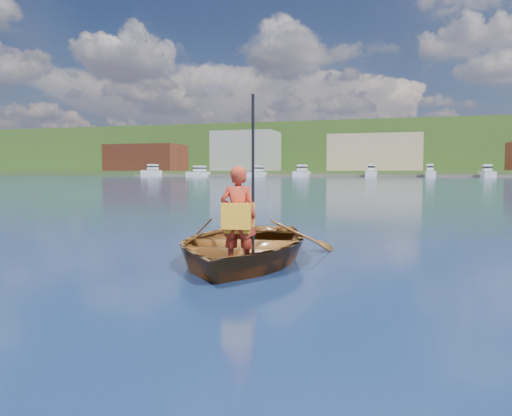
{
  "coord_description": "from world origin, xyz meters",
  "views": [
    {
      "loc": [
        2.92,
        -6.68,
        1.2
      ],
      "look_at": [
        1.06,
        -0.21,
        0.73
      ],
      "focal_mm": 35.0,
      "sensor_mm": 36.0,
      "label": 1
    }
  ],
  "objects_px": {
    "child_paddler": "(238,216)",
    "marina_yachts": "(368,173)",
    "dock": "(371,176)",
    "rowboat": "(242,245)"
  },
  "relations": [
    {
      "from": "child_paddler",
      "to": "marina_yachts",
      "type": "height_order",
      "value": "marina_yachts"
    },
    {
      "from": "child_paddler",
      "to": "marina_yachts",
      "type": "xyz_separation_m",
      "value": [
        -6.85,
        144.41,
        0.66
      ]
    },
    {
      "from": "child_paddler",
      "to": "dock",
      "type": "height_order",
      "value": "child_paddler"
    },
    {
      "from": "rowboat",
      "to": "child_paddler",
      "type": "height_order",
      "value": "child_paddler"
    },
    {
      "from": "child_paddler",
      "to": "rowboat",
      "type": "bearing_deg",
      "value": 105.22
    },
    {
      "from": "dock",
      "to": "marina_yachts",
      "type": "xyz_separation_m",
      "value": [
        -0.64,
        -4.68,
        0.95
      ]
    },
    {
      "from": "child_paddler",
      "to": "dock",
      "type": "xyz_separation_m",
      "value": [
        -6.21,
        149.09,
        -0.3
      ]
    },
    {
      "from": "rowboat",
      "to": "marina_yachts",
      "type": "xyz_separation_m",
      "value": [
        -6.61,
        143.53,
        1.14
      ]
    },
    {
      "from": "child_paddler",
      "to": "dock",
      "type": "distance_m",
      "value": 149.22
    },
    {
      "from": "rowboat",
      "to": "dock",
      "type": "distance_m",
      "value": 148.33
    }
  ]
}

